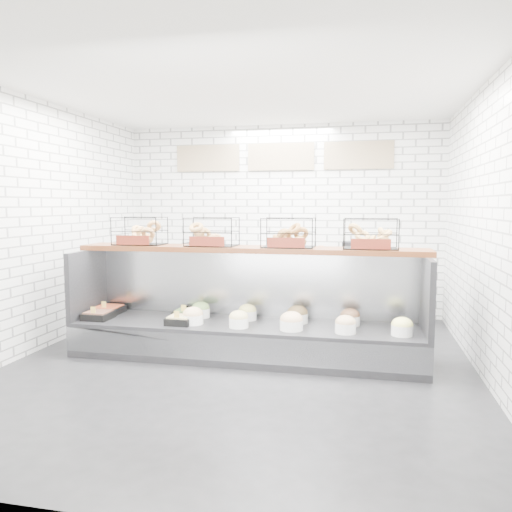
# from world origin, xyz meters

# --- Properties ---
(ground) EXTENTS (5.50, 5.50, 0.00)m
(ground) POSITION_xyz_m (0.00, 0.00, 0.00)
(ground) COLOR black
(ground) RESTS_ON ground
(room_shell) EXTENTS (5.02, 5.51, 3.01)m
(room_shell) POSITION_xyz_m (0.00, 0.60, 2.06)
(room_shell) COLOR white
(room_shell) RESTS_ON ground
(display_case) EXTENTS (4.00, 0.90, 1.20)m
(display_case) POSITION_xyz_m (0.00, 0.34, 0.33)
(display_case) COLOR black
(display_case) RESTS_ON ground
(bagel_shelf) EXTENTS (4.10, 0.50, 0.40)m
(bagel_shelf) POSITION_xyz_m (-0.00, 0.52, 1.37)
(bagel_shelf) COLOR #47200F
(bagel_shelf) RESTS_ON display_case
(prep_counter) EXTENTS (4.00, 0.60, 1.20)m
(prep_counter) POSITION_xyz_m (-0.01, 2.43, 0.47)
(prep_counter) COLOR #93969B
(prep_counter) RESTS_ON ground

